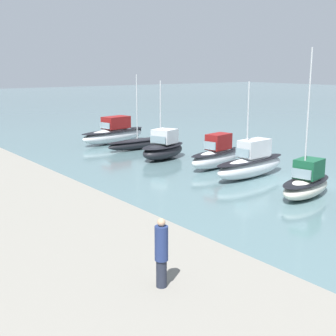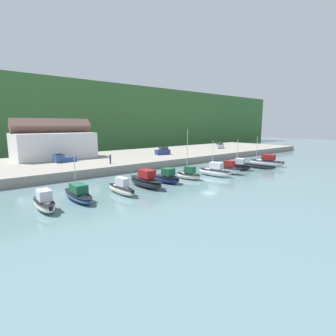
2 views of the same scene
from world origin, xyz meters
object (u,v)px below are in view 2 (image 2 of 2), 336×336
Objects in this scene: moored_boat_2 at (121,188)px; moored_boat_3 at (146,181)px; moored_boat_9 at (258,166)px; parked_car_3 at (163,151)px; moored_boat_6 at (215,171)px; person_on_quay at (110,159)px; moored_boat_4 at (167,178)px; moored_boat_7 at (228,169)px; moored_boat_8 at (239,166)px; parked_car_1 at (219,146)px; moored_boat_1 at (78,194)px; moored_boat_0 at (44,203)px; moored_boat_10 at (267,162)px; moored_boat_5 at (189,174)px; pickup_truck_0 at (63,159)px.

moored_boat_3 is (5.29, 1.27, 0.17)m from moored_boat_2.
moored_boat_9 reaches higher than parked_car_3.
moored_boat_6 reaches higher than moored_boat_3.
person_on_quay is (7.79, 18.01, 1.91)m from moored_boat_2.
moored_boat_4 is 0.87× the size of moored_boat_7.
parked_car_3 is at bearing 68.62° from moored_boat_6.
moored_boat_3 is 1.16× the size of moored_boat_8.
person_on_quay reaches higher than moored_boat_7.
moored_boat_9 reaches higher than parked_car_1.
moored_boat_4 is 51.63m from parked_car_1.
moored_boat_8 reaches higher than moored_boat_4.
moored_boat_7 is 25.25m from person_on_quay.
moored_boat_7 is at bearing -46.11° from person_on_quay.
moored_boat_2 is at bearing 174.82° from moored_boat_9.
person_on_quay reaches higher than moored_boat_3.
parked_car_3 is (33.78, 23.52, 1.82)m from moored_boat_1.
moored_boat_4 is at bearing 6.38° from moored_boat_0.
moored_boat_7 is (25.25, -0.14, 0.11)m from moored_boat_2.
moored_boat_0 is at bearing -174.27° from moored_boat_3.
moored_boat_6 reaches higher than parked_car_3.
moored_boat_5 is at bearing 165.82° from moored_boat_10.
moored_boat_8 is 3.27× the size of person_on_quay.
moored_boat_9 reaches higher than moored_boat_0.
moored_boat_3 is at bearing 2.16° from moored_boat_1.
moored_boat_1 reaches higher than moored_boat_0.
person_on_quay is (-13.42, 17.99, 1.78)m from moored_boat_6.
moored_boat_0 is at bearing -162.81° from moored_boat_1.
parked_car_1 is (55.07, 26.48, 1.73)m from moored_boat_2.
moored_boat_8 is (25.63, -0.12, -0.11)m from moored_boat_3.
moored_boat_8 reaches higher than moored_boat_3.
moored_boat_5 is at bearing 171.09° from moored_boat_9.
moored_boat_1 is 31.36m from moored_boat_7.
moored_boat_5 is 2.11× the size of parked_car_3.
person_on_quay is (-28.84, 18.34, 2.26)m from moored_boat_9.
parked_car_3 reaches higher than moored_boat_4.
moored_boat_4 is (16.10, 0.34, 0.14)m from moored_boat_1.
moored_boat_7 reaches higher than moored_boat_0.
moored_boat_1 is at bearing 166.46° from moored_boat_7.
moored_boat_1 is 1.67× the size of pickup_truck_0.
moored_boat_5 is at bearing -0.22° from moored_boat_3.
parked_car_3 is (2.44, 24.64, 1.62)m from moored_boat_7.
moored_boat_3 reaches higher than moored_boat_4.
moored_boat_8 is at bearing 163.00° from moored_boat_10.
moored_boat_6 is at bearing 2.38° from moored_boat_0.
moored_boat_2 is 1.51× the size of parked_car_1.
moored_boat_1 is 27.32m from moored_boat_6.
moored_boat_9 reaches higher than moored_boat_3.
moored_boat_4 is 11.28m from moored_boat_6.
moored_boat_6 is 22.51m from person_on_quay.
moored_boat_6 is at bearing -148.54° from pickup_truck_0.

